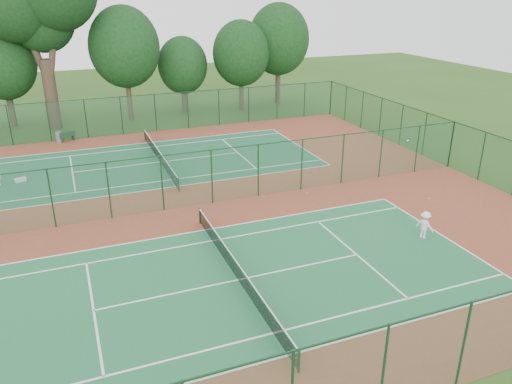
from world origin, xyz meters
The scene contains 19 objects.
ground centered at (0.00, 0.00, 0.00)m, with size 120.00×120.00×0.00m, color #294E18.
red_pad centered at (0.00, 0.00, 0.01)m, with size 40.00×36.00×0.01m, color brown.
court_near centered at (0.00, -9.00, 0.01)m, with size 23.77×10.97×0.01m, color #20663C.
court_far centered at (0.00, 9.00, 0.01)m, with size 23.77×10.97×0.01m, color #1C5A39.
fence_north centered at (0.00, 18.00, 1.76)m, with size 40.00×0.09×3.50m.
fence_south centered at (0.00, -18.00, 1.76)m, with size 40.00×0.09×3.50m.
fence_east centered at (20.00, 0.00, 1.76)m, with size 0.09×36.00×3.50m.
fence_divider centered at (0.00, 0.00, 1.76)m, with size 40.00×0.09×3.50m.
tennis_net_near centered at (0.00, -9.00, 0.54)m, with size 0.10×12.90×0.97m.
tennis_net_far centered at (0.00, 9.00, 0.54)m, with size 0.10×12.90×0.97m.
player_near centered at (10.72, -8.72, 0.78)m, with size 0.99×0.57×1.53m, color white.
trash_bin centered at (-7.06, 17.44, 0.49)m, with size 0.53×0.53×0.96m, color gray.
bench centered at (-6.39, 17.51, 0.46)m, with size 1.45×0.96×0.87m.
kit_bag centered at (-9.83, 8.40, 0.15)m, with size 0.72×0.27×0.27m, color silver.
stray_ball_a centered at (4.83, -0.36, 0.04)m, with size 0.07×0.07×0.07m, color #F3F138.
stray_ball_b centered at (7.74, -0.81, 0.04)m, with size 0.06×0.06×0.06m, color #CDE535.
stray_ball_c centered at (-1.58, -0.29, 0.05)m, with size 0.07×0.07×0.07m, color yellow.
big_tree centered at (-7.11, 22.87, 11.35)m, with size 10.44×7.64×16.03m.
evergreen_row centered at (0.50, 24.25, 0.00)m, with size 39.00×5.00×12.00m, color black, non-canonical shape.
Camera 1 is at (-6.44, -27.67, 12.57)m, focal length 35.00 mm.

